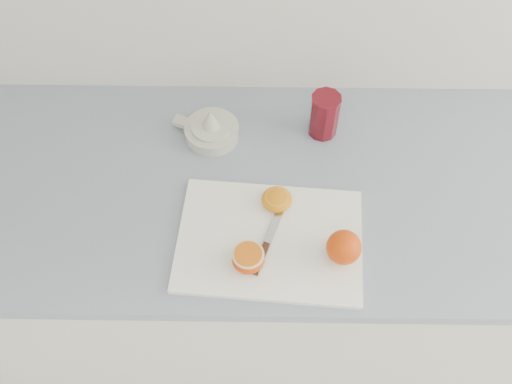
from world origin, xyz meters
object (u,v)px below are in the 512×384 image
(counter, at_px, (246,271))
(cutting_board, at_px, (270,240))
(red_tumbler, at_px, (324,116))
(half_orange, at_px, (248,258))
(citrus_juicer, at_px, (211,129))

(counter, xyz_separation_m, cutting_board, (0.06, -0.15, 0.45))
(counter, height_order, red_tumbler, red_tumbler)
(counter, bearing_deg, half_orange, -85.58)
(half_orange, relative_size, red_tumbler, 0.58)
(cutting_board, xyz_separation_m, citrus_juicer, (-0.14, 0.29, 0.02))
(half_orange, xyz_separation_m, red_tumbler, (0.17, 0.36, 0.02))
(citrus_juicer, relative_size, red_tumbler, 1.41)
(citrus_juicer, bearing_deg, half_orange, -74.59)
(red_tumbler, bearing_deg, cutting_board, -112.37)
(cutting_board, distance_m, half_orange, 0.08)
(cutting_board, xyz_separation_m, half_orange, (-0.04, -0.06, 0.03))
(citrus_juicer, bearing_deg, counter, -59.70)
(red_tumbler, bearing_deg, citrus_juicer, -175.98)
(half_orange, distance_m, red_tumbler, 0.40)
(red_tumbler, bearing_deg, counter, -140.41)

